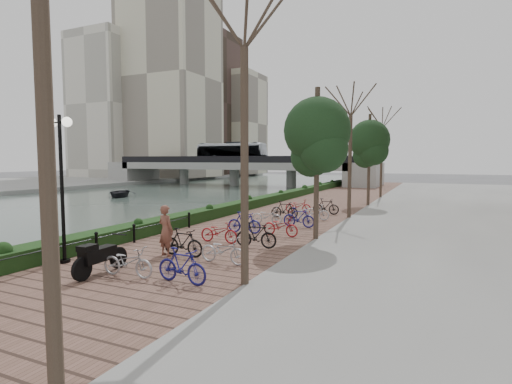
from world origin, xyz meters
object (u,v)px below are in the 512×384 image
Objects in this scene: pedestrian at (166,230)px; motorcycle at (101,256)px; lamppost at (61,157)px; boat at (119,193)px.

motorcycle is at bearing 95.30° from pedestrian.
lamppost is 4.23m from pedestrian.
lamppost is 3.71m from motorcycle.
lamppost is at bearing 164.91° from motorcycle.
pedestrian is (0.33, 2.70, 0.35)m from motorcycle.
boat is at bearing -31.08° from pedestrian.
pedestrian is 0.44× the size of boat.
motorcycle is at bearing -79.50° from boat.
pedestrian reaches higher than motorcycle.
boat is at bearing 130.21° from lamppost.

